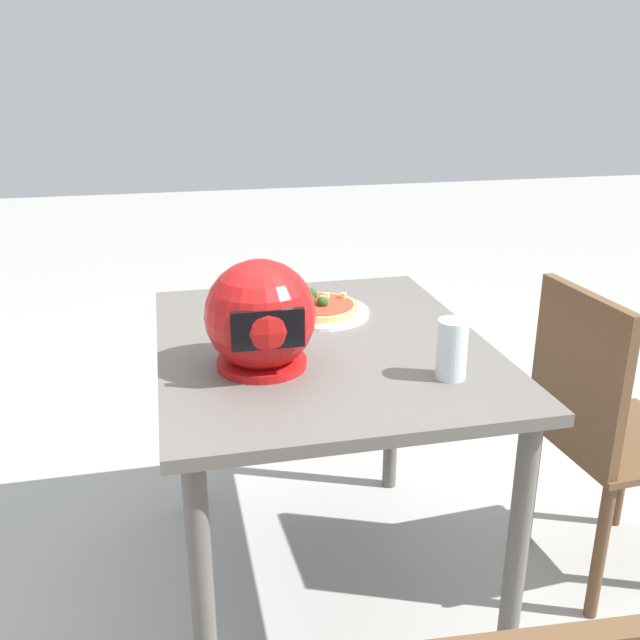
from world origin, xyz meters
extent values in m
plane|color=#9E9E99|center=(0.00, 0.00, 0.00)|extent=(14.00, 14.00, 0.00)
cube|color=#5B5651|center=(0.00, 0.00, 0.76)|extent=(0.84, 1.03, 0.03)
cylinder|color=#5B5651|center=(-0.36, -0.45, 0.37)|extent=(0.05, 0.05, 0.75)
cylinder|color=#5B5651|center=(0.36, -0.45, 0.37)|extent=(0.05, 0.05, 0.75)
cylinder|color=#5B5651|center=(-0.36, 0.45, 0.37)|extent=(0.05, 0.05, 0.75)
cylinder|color=#5B5651|center=(0.36, 0.45, 0.37)|extent=(0.05, 0.05, 0.75)
cylinder|color=white|center=(-0.04, -0.20, 0.79)|extent=(0.29, 0.29, 0.01)
cylinder|color=tan|center=(-0.04, -0.20, 0.80)|extent=(0.23, 0.23, 0.02)
cylinder|color=red|center=(-0.04, -0.20, 0.81)|extent=(0.20, 0.20, 0.00)
sphere|color=#234C1E|center=(0.05, -0.21, 0.82)|extent=(0.03, 0.03, 0.03)
sphere|color=#234C1E|center=(0.01, -0.20, 0.82)|extent=(0.03, 0.03, 0.03)
sphere|color=#234C1E|center=(-0.04, -0.18, 0.82)|extent=(0.03, 0.03, 0.03)
sphere|color=#234C1E|center=(-0.03, -0.25, 0.82)|extent=(0.04, 0.04, 0.04)
sphere|color=#234C1E|center=(-0.01, -0.20, 0.82)|extent=(0.03, 0.03, 0.03)
cylinder|color=#E0D172|center=(-0.12, -0.24, 0.82)|extent=(0.03, 0.03, 0.02)
cylinder|color=#E0D172|center=(0.02, -0.25, 0.82)|extent=(0.02, 0.02, 0.02)
cylinder|color=#E0D172|center=(-0.05, -0.21, 0.82)|extent=(0.02, 0.02, 0.02)
cylinder|color=#E0D172|center=(-0.07, -0.25, 0.82)|extent=(0.02, 0.02, 0.01)
sphere|color=#B21414|center=(0.18, 0.13, 0.91)|extent=(0.26, 0.26, 0.26)
cylinder|color=#B21414|center=(0.18, 0.13, 0.79)|extent=(0.21, 0.21, 0.02)
cube|color=black|center=(0.18, 0.24, 0.92)|extent=(0.16, 0.02, 0.09)
cylinder|color=silver|center=(-0.24, 0.29, 0.85)|extent=(0.07, 0.07, 0.14)
cube|color=brown|center=(-0.87, 0.11, 0.44)|extent=(0.42, 0.42, 0.02)
cube|color=brown|center=(-0.68, 0.12, 0.68)|extent=(0.05, 0.38, 0.45)
cylinder|color=brown|center=(-1.03, -0.07, 0.21)|extent=(0.04, 0.04, 0.43)
cylinder|color=brown|center=(-0.69, -0.05, 0.21)|extent=(0.04, 0.04, 0.43)
cylinder|color=brown|center=(-0.71, 0.29, 0.21)|extent=(0.04, 0.04, 0.43)
camera|label=1|loc=(0.38, 1.66, 1.46)|focal=39.50mm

